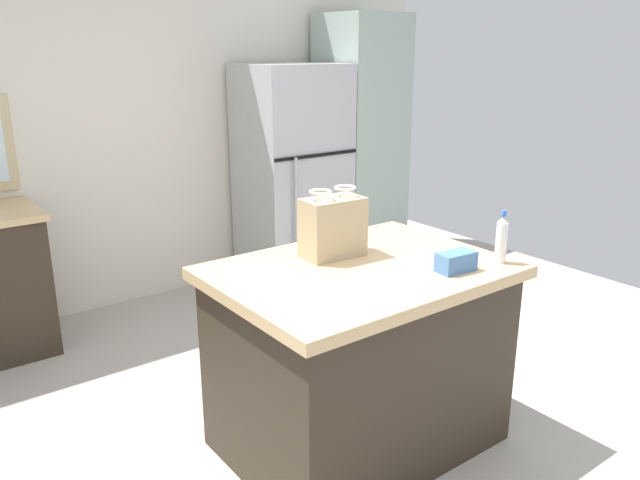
% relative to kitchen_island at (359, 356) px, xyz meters
% --- Properties ---
extents(ground, '(6.52, 6.52, 0.00)m').
position_rel_kitchen_island_xyz_m(ground, '(-0.18, -0.17, -0.45)').
color(ground, '#ADA89E').
extents(back_wall, '(5.43, 0.13, 2.67)m').
position_rel_kitchen_island_xyz_m(back_wall, '(-0.19, 2.43, 0.88)').
color(back_wall, silver).
rests_on(back_wall, ground).
extents(kitchen_island, '(1.28, 0.94, 0.90)m').
position_rel_kitchen_island_xyz_m(kitchen_island, '(0.00, 0.00, 0.00)').
color(kitchen_island, '#33281E').
rests_on(kitchen_island, ground).
extents(refrigerator, '(0.76, 0.68, 1.71)m').
position_rel_kitchen_island_xyz_m(refrigerator, '(1.04, 2.04, 0.40)').
color(refrigerator, '#B7B7BC').
rests_on(refrigerator, ground).
extents(tall_cabinet, '(0.59, 0.60, 2.09)m').
position_rel_kitchen_island_xyz_m(tall_cabinet, '(1.74, 2.04, 0.59)').
color(tall_cabinet, '#9EB2A8').
rests_on(tall_cabinet, ground).
extents(shopping_bag, '(0.29, 0.18, 0.32)m').
position_rel_kitchen_island_xyz_m(shopping_bag, '(-0.01, 0.19, 0.59)').
color(shopping_bag, tan).
rests_on(shopping_bag, kitchen_island).
extents(small_box, '(0.18, 0.11, 0.09)m').
position_rel_kitchen_island_xyz_m(small_box, '(0.29, -0.29, 0.49)').
color(small_box, '#4775B7').
rests_on(small_box, kitchen_island).
extents(bottle, '(0.05, 0.05, 0.24)m').
position_rel_kitchen_island_xyz_m(bottle, '(0.54, -0.34, 0.55)').
color(bottle, white).
rests_on(bottle, kitchen_island).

